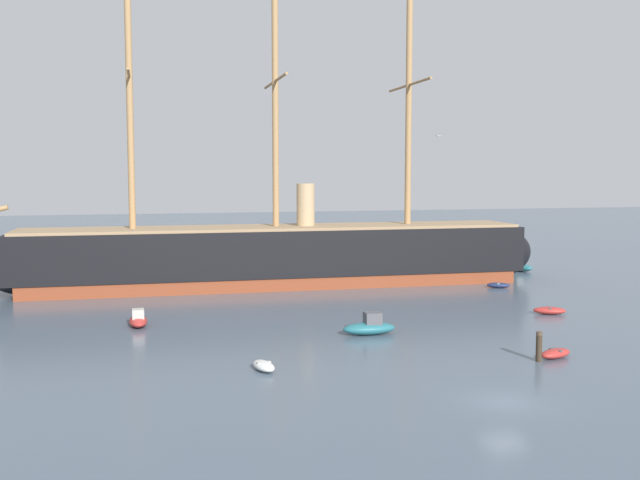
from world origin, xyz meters
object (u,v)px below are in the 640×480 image
Objects in this scene: mooring_piling_left_pair at (539,346)px; motorboat_near_centre at (370,327)px; dinghy_mid_right at (550,311)px; motorboat_far_left at (56,280)px; motorboat_mid_left at (138,320)px; dinghy_distant_centre at (280,261)px; dinghy_foreground_left at (264,366)px; seagull_in_flight at (438,136)px; motorboat_far_right at (518,266)px; mooring_piling_nearest at (539,349)px; tall_ship at (276,255)px; dinghy_alongside_stern at (498,285)px; dinghy_foreground_right at (555,353)px.

motorboat_near_centre is at bearing 128.78° from mooring_piling_left_pair.
dinghy_mid_right is 54.77m from motorboat_far_left.
mooring_piling_left_pair is at bearing -35.21° from motorboat_mid_left.
motorboat_near_centre is 47.60m from dinghy_distant_centre.
seagull_in_flight is at bearing 47.36° from dinghy_foreground_left.
seagull_in_flight is at bearing -140.62° from motorboat_far_right.
motorboat_mid_left is 0.74× the size of motorboat_far_right.
motorboat_far_left is 57.40m from mooring_piling_left_pair.
mooring_piling_nearest is (26.75, -19.09, 0.37)m from motorboat_mid_left.
dinghy_foreground_left is at bearing -156.73° from dinghy_mid_right.
tall_ship is at bearing -102.73° from dinghy_distant_centre.
dinghy_mid_right is (36.86, -4.11, -0.18)m from motorboat_mid_left.
dinghy_alongside_stern is 32.82m from mooring_piling_left_pair.
motorboat_far_right is 33.04m from dinghy_distant_centre.
dinghy_foreground_left is 0.63× the size of motorboat_near_centre.
mooring_piling_left_pair is at bearing -124.08° from dinghy_mid_right.
motorboat_mid_left is 0.87× the size of motorboat_far_left.
motorboat_far_right is (41.49, 40.22, 0.36)m from dinghy_foreground_left.
dinghy_alongside_stern is 18.90m from seagull_in_flight.
tall_ship is 24.89× the size of dinghy_alongside_stern.
tall_ship reaches higher than motorboat_far_left.
motorboat_mid_left reaches higher than dinghy_foreground_right.
dinghy_foreground_left is 19.13m from mooring_piling_left_pair.
motorboat_far_left is 2.02× the size of mooring_piling_left_pair.
motorboat_near_centre is 19.77m from motorboat_mid_left.
mooring_piling_nearest is at bearing -117.50° from mooring_piling_left_pair.
seagull_in_flight is at bearing 81.21° from mooring_piling_left_pair.
mooring_piling_nearest is 32.31m from seagull_in_flight.
dinghy_mid_right is at bearing -69.29° from dinghy_distant_centre.
mooring_piling_nearest is at bearing -73.82° from tall_ship.
dinghy_foreground_right is 0.69× the size of motorboat_near_centre.
tall_ship is 67.96× the size of seagull_in_flight.
seagull_in_flight is at bearing 81.10° from mooring_piling_nearest.
motorboat_far_right is (20.95, 42.17, 0.34)m from dinghy_foreground_right.
motorboat_far_left is at bearing 108.89° from motorboat_mid_left.
dinghy_mid_right is 17.91m from mooring_piling_left_pair.
dinghy_foreground_right is 2.95× the size of seagull_in_flight.
tall_ship is at bearing 106.35° from mooring_piling_left_pair.
mooring_piling_nearest is (-10.11, -14.98, 0.55)m from dinghy_mid_right.
dinghy_distant_centre is at bearing 77.42° from dinghy_foreground_left.
dinghy_mid_right is at bearing -100.91° from dinghy_alongside_stern.
dinghy_foreground_left is 2.70× the size of seagull_in_flight.
dinghy_distant_centre is 1.37× the size of mooring_piling_left_pair.
dinghy_mid_right is 15.59m from dinghy_alongside_stern.
motorboat_far_left is 46.54m from seagull_in_flight.
motorboat_mid_left is 37.09m from dinghy_mid_right.
dinghy_foreground_right is 47.09m from motorboat_far_right.
motorboat_far_left is at bearing 163.99° from tall_ship.
mooring_piling_left_pair is (0.08, 0.15, 0.12)m from mooring_piling_nearest.
tall_ship is 39.54m from mooring_piling_left_pair.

